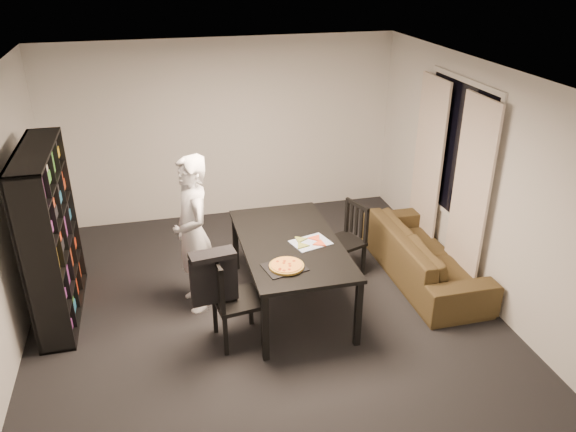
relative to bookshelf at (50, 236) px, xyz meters
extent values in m
cube|color=black|center=(2.16, -0.60, -0.95)|extent=(5.00, 5.50, 0.01)
cube|color=white|center=(2.16, -0.60, 1.65)|extent=(5.00, 5.50, 0.01)
cube|color=silver|center=(2.16, 2.15, 0.35)|extent=(5.00, 0.01, 2.60)
cube|color=silver|center=(2.16, -3.35, 0.35)|extent=(5.00, 0.01, 2.60)
cube|color=silver|center=(4.66, -0.60, 0.35)|extent=(0.01, 5.50, 2.60)
cube|color=black|center=(4.64, 0.00, 0.55)|extent=(0.02, 1.40, 1.60)
cube|color=white|center=(4.64, 0.00, 0.55)|extent=(0.03, 1.52, 1.72)
cube|color=beige|center=(4.56, -0.52, 0.20)|extent=(0.03, 0.70, 2.25)
cube|color=beige|center=(4.56, 0.52, 0.20)|extent=(0.03, 0.70, 2.25)
cube|color=black|center=(0.00, 0.00, 0.00)|extent=(0.35, 1.50, 1.90)
cube|color=black|center=(2.48, -0.44, -0.18)|extent=(1.05, 1.89, 0.04)
cube|color=black|center=(2.01, -1.33, -0.58)|extent=(0.06, 0.06, 0.75)
cube|color=black|center=(2.95, -1.33, -0.58)|extent=(0.06, 0.06, 0.75)
cube|color=black|center=(2.01, 0.46, -0.58)|extent=(0.06, 0.06, 0.75)
cube|color=black|center=(2.95, 0.46, -0.58)|extent=(0.06, 0.06, 0.75)
cube|color=black|center=(1.81, -0.95, -0.48)|extent=(0.52, 0.52, 0.04)
cube|color=black|center=(1.60, -0.98, -0.21)|extent=(0.11, 0.46, 0.49)
cube|color=black|center=(1.60, -0.98, 0.01)|extent=(0.09, 0.44, 0.05)
cube|color=black|center=(2.03, -1.12, -0.73)|extent=(0.04, 0.04, 0.45)
cube|color=black|center=(1.97, -0.73, -0.73)|extent=(0.04, 0.04, 0.45)
cube|color=black|center=(1.64, -1.17, -0.73)|extent=(0.04, 0.04, 0.45)
cube|color=black|center=(1.58, -0.78, -0.73)|extent=(0.04, 0.04, 0.45)
cube|color=black|center=(3.27, 0.03, -0.52)|extent=(0.54, 0.54, 0.04)
cube|color=black|center=(3.45, 0.09, -0.27)|extent=(0.18, 0.41, 0.45)
cube|color=black|center=(3.45, 0.09, -0.06)|extent=(0.16, 0.39, 0.05)
cube|color=black|center=(3.03, 0.14, -0.74)|extent=(0.04, 0.04, 0.41)
cube|color=black|center=(3.16, -0.21, -0.74)|extent=(0.04, 0.04, 0.41)
cube|color=black|center=(3.38, 0.26, -0.74)|extent=(0.04, 0.04, 0.41)
cube|color=black|center=(3.50, -0.08, -0.74)|extent=(0.04, 0.04, 0.41)
cube|color=black|center=(1.58, -0.98, -0.18)|extent=(0.47, 0.15, 0.49)
cube|color=black|center=(1.58, -0.98, 0.09)|extent=(0.46, 0.25, 0.05)
imported|color=white|center=(1.46, -0.20, -0.06)|extent=(0.54, 0.72, 1.78)
cube|color=black|center=(2.29, -0.97, -0.16)|extent=(0.46, 0.40, 0.01)
cylinder|color=olive|center=(2.31, -0.97, -0.14)|extent=(0.35, 0.35, 0.02)
cylinder|color=yellow|center=(2.31, -0.97, -0.12)|extent=(0.31, 0.31, 0.01)
cube|color=silver|center=(2.69, -0.52, -0.16)|extent=(0.47, 0.40, 0.01)
imported|color=#3C3418|center=(4.20, -0.28, -0.64)|extent=(0.82, 2.10, 0.61)
camera|label=1|loc=(1.15, -5.65, 2.72)|focal=35.00mm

